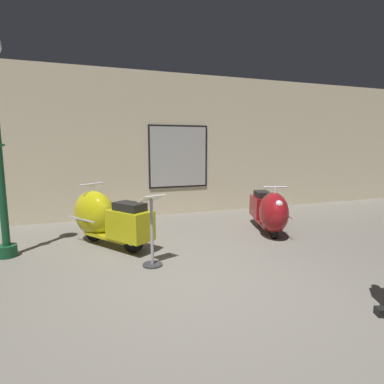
% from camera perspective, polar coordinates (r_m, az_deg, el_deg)
% --- Properties ---
extents(ground_plane, '(60.00, 60.00, 0.00)m').
position_cam_1_polar(ground_plane, '(3.94, 1.40, -16.72)').
color(ground_plane, slate).
extents(showroom_back_wall, '(18.00, 0.63, 3.35)m').
position_cam_1_polar(showroom_back_wall, '(7.43, -11.08, 8.34)').
color(showroom_back_wall, beige).
rests_on(showroom_back_wall, ground).
extents(scooter_0, '(1.35, 1.67, 1.03)m').
position_cam_1_polar(scooter_0, '(5.49, -15.69, -4.49)').
color(scooter_0, black).
rests_on(scooter_0, ground).
extents(scooter_1, '(0.89, 1.62, 0.95)m').
position_cam_1_polar(scooter_1, '(6.13, 14.01, -3.42)').
color(scooter_1, black).
rests_on(scooter_1, ground).
extents(info_stanchion, '(0.38, 0.32, 1.02)m').
position_cam_1_polar(info_stanchion, '(4.42, -7.32, -8.06)').
color(info_stanchion, '#333338').
rests_on(info_stanchion, ground).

